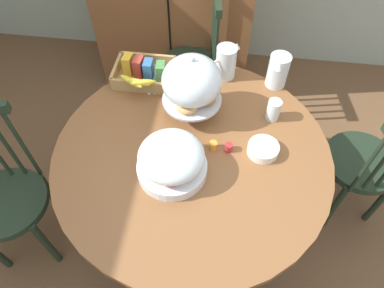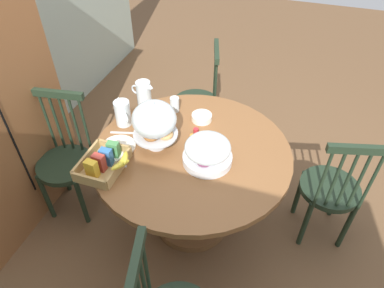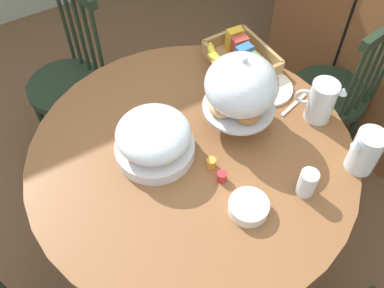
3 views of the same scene
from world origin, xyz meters
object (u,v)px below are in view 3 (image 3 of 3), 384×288
object	(u,v)px
milk_pitcher	(365,152)
drinking_glass	(307,183)
pastry_stand_with_dome	(241,88)
cereal_basket	(239,57)
fruit_platter_covered	(154,139)
china_plate_small	(255,73)
windsor_chair_far_side	(70,84)
cereal_bowl	(249,207)
orange_juice_pitcher	(321,103)
windsor_chair_facing_door	(333,96)
dining_table	(192,181)
china_plate_large	(267,88)

from	to	relation	value
milk_pitcher	drinking_glass	distance (m)	0.25
pastry_stand_with_dome	cereal_basket	size ratio (longest dim) A/B	1.09
fruit_platter_covered	china_plate_small	bearing A→B (deg)	104.23
milk_pitcher	cereal_basket	distance (m)	0.69
pastry_stand_with_dome	milk_pitcher	distance (m)	0.50
windsor_chair_far_side	cereal_bowl	size ratio (longest dim) A/B	6.96
cereal_bowl	milk_pitcher	bearing A→B (deg)	82.58
orange_juice_pitcher	china_plate_small	distance (m)	0.34
windsor_chair_facing_door	drinking_glass	xyz separation A→B (m)	(0.47, -0.67, 0.34)
orange_juice_pitcher	cereal_basket	world-z (taller)	orange_juice_pitcher
windsor_chair_far_side	drinking_glass	world-z (taller)	windsor_chair_far_side
china_plate_small	cereal_bowl	world-z (taller)	cereal_bowl
cereal_bowl	drinking_glass	distance (m)	0.22
windsor_chair_facing_door	china_plate_small	bearing A→B (deg)	-101.73
dining_table	windsor_chair_facing_door	distance (m)	0.93
dining_table	cereal_basket	size ratio (longest dim) A/B	3.98
windsor_chair_facing_door	china_plate_large	xyz separation A→B (m)	(-0.01, -0.47, 0.29)
orange_juice_pitcher	china_plate_small	size ratio (longest dim) A/B	1.19
windsor_chair_far_side	pastry_stand_with_dome	bearing A→B (deg)	26.45
cereal_basket	china_plate_small	xyz separation A→B (m)	(0.10, 0.02, -0.03)
cereal_bowl	china_plate_small	bearing A→B (deg)	141.72
china_plate_small	drinking_glass	xyz separation A→B (m)	(0.57, -0.20, 0.04)
milk_pitcher	pastry_stand_with_dome	bearing A→B (deg)	-146.71
pastry_stand_with_dome	china_plate_small	world-z (taller)	pastry_stand_with_dome
dining_table	china_plate_small	size ratio (longest dim) A/B	8.38
china_plate_small	windsor_chair_far_side	bearing A→B (deg)	-136.40
cereal_basket	fruit_platter_covered	bearing A→B (deg)	-66.25
windsor_chair_facing_door	fruit_platter_covered	world-z (taller)	windsor_chair_facing_door
china_plate_large	drinking_glass	world-z (taller)	drinking_glass
drinking_glass	windsor_chair_far_side	bearing A→B (deg)	-160.14
pastry_stand_with_dome	cereal_bowl	size ratio (longest dim) A/B	2.46
orange_juice_pitcher	drinking_glass	distance (m)	0.37
cereal_basket	china_plate_small	bearing A→B (deg)	10.09
dining_table	fruit_platter_covered	distance (m)	0.32
china_plate_small	orange_juice_pitcher	bearing A→B (deg)	12.97
dining_table	drinking_glass	bearing A→B (deg)	35.00
dining_table	china_plate_small	world-z (taller)	china_plate_small
windsor_chair_far_side	fruit_platter_covered	xyz separation A→B (m)	(0.84, 0.09, 0.37)
windsor_chair_facing_door	fruit_platter_covered	size ratio (longest dim) A/B	3.25
dining_table	drinking_glass	world-z (taller)	drinking_glass
cereal_basket	china_plate_small	size ratio (longest dim) A/B	2.11
pastry_stand_with_dome	fruit_platter_covered	distance (m)	0.37
pastry_stand_with_dome	windsor_chair_far_side	bearing A→B (deg)	-153.55
orange_juice_pitcher	cereal_bowl	distance (m)	0.54
fruit_platter_covered	drinking_glass	distance (m)	0.56
milk_pitcher	cereal_basket	world-z (taller)	milk_pitcher
dining_table	china_plate_small	xyz separation A→B (m)	(-0.21, 0.45, 0.22)
pastry_stand_with_dome	china_plate_large	bearing A→B (deg)	112.53
milk_pitcher	china_plate_small	world-z (taller)	milk_pitcher
fruit_platter_covered	cereal_basket	xyz separation A→B (m)	(-0.24, 0.55, -0.04)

